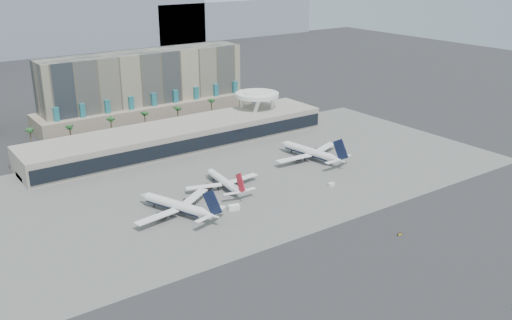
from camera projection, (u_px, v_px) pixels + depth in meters
ground at (313, 218)px, 226.52m from camera, size 900.00×900.00×0.00m
apron_pad at (237, 176)px, 268.72m from camera, size 260.00×130.00×0.06m
mountain_ridge at (39, 24)px, 592.20m from camera, size 680.00×60.00×70.00m
hotel at (146, 92)px, 360.08m from camera, size 140.00×30.00×42.00m
terminal at (181, 135)px, 308.60m from camera, size 170.00×32.50×14.50m
saucer_structure at (257, 97)px, 339.09m from camera, size 26.00×26.00×21.89m
palm_row at (163, 112)px, 338.03m from camera, size 157.80×2.80×13.10m
airliner_left at (177, 206)px, 228.69m from camera, size 39.37×40.63×14.77m
airliner_centre at (224, 182)px, 254.20m from camera, size 35.48×36.66×12.66m
airliner_right at (311, 152)px, 289.90m from camera, size 43.00×44.58×15.46m
service_vehicle_a at (234, 207)px, 233.40m from camera, size 4.98×3.34×2.23m
service_vehicle_b at (331, 184)px, 257.49m from camera, size 3.09×1.90×1.53m
taxiway_sign at (400, 234)px, 212.44m from camera, size 2.00×0.67×0.90m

